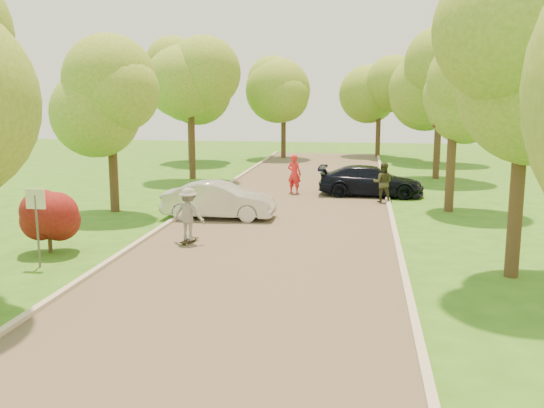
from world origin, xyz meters
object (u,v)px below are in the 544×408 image
Objects in this scene: person_striped at (294,174)px; person_olive at (383,183)px; silver_sedan at (219,200)px; dark_sedan at (371,181)px; longboard at (189,240)px; skateboarder at (189,214)px; street_sign at (36,211)px.

person_striped reaches higher than person_olive.
dark_sedan reaches higher than silver_sedan.
dark_sedan reaches higher than longboard.
person_olive reaches higher than silver_sedan.
person_olive is at bearing -113.08° from skateboarder.
skateboarder is at bearing 98.31° from person_striped.
person_olive is (6.28, 4.50, 0.18)m from silver_sedan.
silver_sedan is at bearing -76.79° from longboard.
dark_sedan is 2.57× the size of person_striped.
silver_sedan is 8.48m from dark_sedan.
person_striped reaches higher than silver_sedan.
dark_sedan is 11.73m from skateboarder.
street_sign is 2.43× the size of longboard.
longboard is 0.51× the size of person_olive.
dark_sedan is at bearing -106.16° from skateboarder.
person_olive is at bearing -113.08° from longboard.
street_sign is 4.84m from longboard.
street_sign reaches higher than longboard.
skateboarder is at bearing 179.28° from silver_sedan.
longboard is at bearing 98.31° from person_striped.
longboard is at bearing 58.01° from person_olive.
longboard is at bearing 44.35° from street_sign.
silver_sedan is 4.00m from skateboarder.
silver_sedan is at bearing -76.79° from skateboarder.
person_olive is at bearing 50.69° from street_sign.
skateboarder is (3.30, 3.23, -0.61)m from street_sign.
longboard is 0.47× the size of person_striped.
dark_sedan is 2.89× the size of skateboarder.
person_striped is (2.19, 10.30, -0.01)m from skateboarder.
skateboarder is at bearing -49.97° from longboard.
person_olive is (4.11, -1.80, -0.06)m from person_striped.
skateboarder is 10.58m from person_olive.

